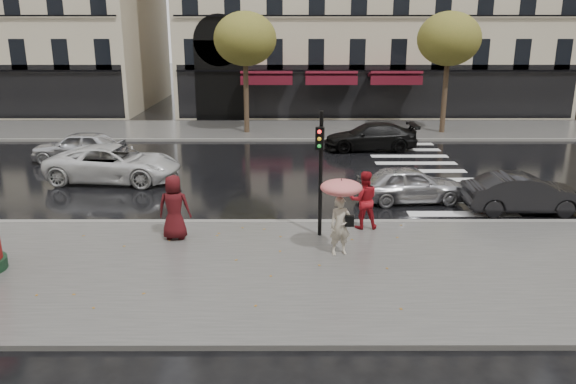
{
  "coord_description": "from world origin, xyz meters",
  "views": [
    {
      "loc": [
        0.26,
        -13.28,
        5.89
      ],
      "look_at": [
        0.29,
        1.5,
        1.49
      ],
      "focal_mm": 35.0,
      "sensor_mm": 36.0,
      "label": 1
    }
  ],
  "objects_px": {
    "traffic_light": "(320,162)",
    "car_white": "(114,164)",
    "man_burgundy": "(174,207)",
    "car_silver": "(410,184)",
    "woman_red": "(364,200)",
    "car_far_silver": "(79,147)",
    "car_black": "(370,137)",
    "woman_umbrella": "(341,204)",
    "car_darkgrey": "(524,194)"
  },
  "relations": [
    {
      "from": "car_silver",
      "to": "woman_red",
      "type": "bearing_deg",
      "value": 140.48
    },
    {
      "from": "man_burgundy",
      "to": "car_white",
      "type": "distance_m",
      "value": 7.45
    },
    {
      "from": "man_burgundy",
      "to": "car_silver",
      "type": "bearing_deg",
      "value": -150.29
    },
    {
      "from": "woman_umbrella",
      "to": "car_far_silver",
      "type": "xyz_separation_m",
      "value": [
        -10.68,
        10.9,
        -0.79
      ]
    },
    {
      "from": "woman_red",
      "to": "woman_umbrella",
      "type": "bearing_deg",
      "value": 63.96
    },
    {
      "from": "man_burgundy",
      "to": "car_far_silver",
      "type": "bearing_deg",
      "value": -55.24
    },
    {
      "from": "car_darkgrey",
      "to": "car_white",
      "type": "height_order",
      "value": "car_white"
    },
    {
      "from": "man_burgundy",
      "to": "car_black",
      "type": "relative_size",
      "value": 0.41
    },
    {
      "from": "man_burgundy",
      "to": "car_far_silver",
      "type": "xyz_separation_m",
      "value": [
        -6.16,
        9.77,
        -0.35
      ]
    },
    {
      "from": "woman_red",
      "to": "car_white",
      "type": "height_order",
      "value": "woman_red"
    },
    {
      "from": "car_black",
      "to": "traffic_light",
      "type": "bearing_deg",
      "value": -18.12
    },
    {
      "from": "man_burgundy",
      "to": "car_white",
      "type": "relative_size",
      "value": 0.36
    },
    {
      "from": "man_burgundy",
      "to": "car_silver",
      "type": "distance_m",
      "value": 8.32
    },
    {
      "from": "traffic_light",
      "to": "car_white",
      "type": "bearing_deg",
      "value": 140.56
    },
    {
      "from": "car_white",
      "to": "man_burgundy",
      "type": "bearing_deg",
      "value": -144.95
    },
    {
      "from": "man_burgundy",
      "to": "traffic_light",
      "type": "bearing_deg",
      "value": -174.88
    },
    {
      "from": "woman_red",
      "to": "car_darkgrey",
      "type": "xyz_separation_m",
      "value": [
        5.48,
        1.8,
        -0.35
      ]
    },
    {
      "from": "woman_umbrella",
      "to": "car_black",
      "type": "relative_size",
      "value": 0.46
    },
    {
      "from": "man_burgundy",
      "to": "woman_umbrella",
      "type": "bearing_deg",
      "value": 168.51
    },
    {
      "from": "woman_red",
      "to": "car_silver",
      "type": "relative_size",
      "value": 0.47
    },
    {
      "from": "man_burgundy",
      "to": "car_darkgrey",
      "type": "relative_size",
      "value": 0.48
    },
    {
      "from": "car_silver",
      "to": "car_far_silver",
      "type": "relative_size",
      "value": 0.91
    },
    {
      "from": "woman_umbrella",
      "to": "car_black",
      "type": "height_order",
      "value": "woman_umbrella"
    },
    {
      "from": "car_white",
      "to": "car_black",
      "type": "xyz_separation_m",
      "value": [
        10.85,
        5.76,
        -0.05
      ]
    },
    {
      "from": "car_silver",
      "to": "traffic_light",
      "type": "bearing_deg",
      "value": 131.94
    },
    {
      "from": "car_black",
      "to": "car_darkgrey",
      "type": "bearing_deg",
      "value": 17.37
    },
    {
      "from": "woman_red",
      "to": "car_silver",
      "type": "bearing_deg",
      "value": -126.53
    },
    {
      "from": "car_darkgrey",
      "to": "car_black",
      "type": "bearing_deg",
      "value": 21.28
    },
    {
      "from": "woman_umbrella",
      "to": "car_darkgrey",
      "type": "bearing_deg",
      "value": 30.77
    },
    {
      "from": "traffic_light",
      "to": "car_silver",
      "type": "xyz_separation_m",
      "value": [
        3.33,
        3.61,
        -1.65
      ]
    },
    {
      "from": "man_burgundy",
      "to": "car_far_silver",
      "type": "distance_m",
      "value": 11.55
    },
    {
      "from": "woman_umbrella",
      "to": "woman_red",
      "type": "distance_m",
      "value": 2.22
    },
    {
      "from": "woman_red",
      "to": "car_white",
      "type": "relative_size",
      "value": 0.34
    },
    {
      "from": "woman_red",
      "to": "car_darkgrey",
      "type": "relative_size",
      "value": 0.45
    },
    {
      "from": "woman_umbrella",
      "to": "car_silver",
      "type": "xyz_separation_m",
      "value": [
        2.87,
        4.93,
        -0.86
      ]
    },
    {
      "from": "woman_umbrella",
      "to": "man_burgundy",
      "type": "distance_m",
      "value": 4.69
    },
    {
      "from": "traffic_light",
      "to": "car_silver",
      "type": "distance_m",
      "value": 5.18
    },
    {
      "from": "woman_red",
      "to": "car_darkgrey",
      "type": "distance_m",
      "value": 5.78
    },
    {
      "from": "traffic_light",
      "to": "car_white",
      "type": "distance_m",
      "value": 10.07
    },
    {
      "from": "woman_red",
      "to": "car_far_silver",
      "type": "bearing_deg",
      "value": -40.02
    },
    {
      "from": "woman_umbrella",
      "to": "car_black",
      "type": "xyz_separation_m",
      "value": [
        2.7,
        13.39,
        -0.83
      ]
    },
    {
      "from": "traffic_light",
      "to": "car_white",
      "type": "xyz_separation_m",
      "value": [
        -7.68,
        6.32,
        -1.57
      ]
    },
    {
      "from": "woman_umbrella",
      "to": "car_darkgrey",
      "type": "relative_size",
      "value": 0.54
    },
    {
      "from": "car_darkgrey",
      "to": "car_far_silver",
      "type": "height_order",
      "value": "car_far_silver"
    },
    {
      "from": "traffic_light",
      "to": "car_silver",
      "type": "height_order",
      "value": "traffic_light"
    },
    {
      "from": "car_far_silver",
      "to": "car_black",
      "type": "bearing_deg",
      "value": 104.25
    },
    {
      "from": "car_silver",
      "to": "car_white",
      "type": "xyz_separation_m",
      "value": [
        -11.02,
        2.71,
        0.08
      ]
    },
    {
      "from": "car_darkgrey",
      "to": "traffic_light",
      "type": "bearing_deg",
      "value": 110.38
    },
    {
      "from": "traffic_light",
      "to": "car_black",
      "type": "height_order",
      "value": "traffic_light"
    },
    {
      "from": "car_silver",
      "to": "car_darkgrey",
      "type": "xyz_separation_m",
      "value": [
        3.48,
        -1.14,
        0.0
      ]
    }
  ]
}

